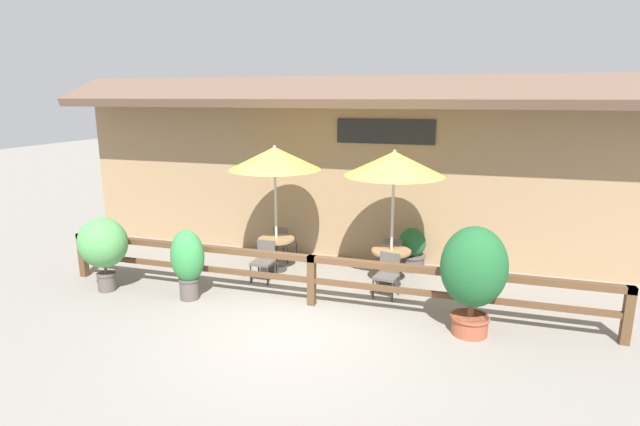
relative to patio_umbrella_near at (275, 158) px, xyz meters
The scene contains 15 objects.
ground_plane 3.85m from the patio_umbrella_near, 63.19° to the right, with size 60.00×60.00×0.00m, color gray.
building_facade 2.02m from the patio_umbrella_near, 48.27° to the left, with size 14.28×1.49×4.23m.
patio_railing 2.73m from the patio_umbrella_near, 49.84° to the right, with size 10.40×0.14×0.95m.
patio_umbrella_near is the anchor object (origin of this frame).
dining_table_near 1.91m from the patio_umbrella_near, 75.96° to the right, with size 0.80×0.80×0.73m.
chair_near_streetside 2.13m from the patio_umbrella_near, 91.53° to the right, with size 0.43×0.43×0.83m.
chair_near_wallside 2.13m from the patio_umbrella_near, 97.36° to the left, with size 0.51×0.51×0.83m.
patio_umbrella_middle 2.55m from the patio_umbrella_near, ahead, with size 1.96×1.96×2.77m.
dining_table_middle 3.19m from the patio_umbrella_near, ahead, with size 0.80×0.80×0.73m.
chair_middle_streetside 3.37m from the patio_umbrella_near, 15.82° to the right, with size 0.48×0.48×0.83m.
chair_middle_wallside 3.26m from the patio_umbrella_near, 11.18° to the left, with size 0.46×0.46×0.83m.
potted_plant_tall_tropical 3.81m from the patio_umbrella_near, 143.02° to the right, with size 0.97×0.87×1.48m.
potted_plant_entrance_palm 2.81m from the patio_umbrella_near, 116.49° to the right, with size 0.64×0.58×1.36m.
potted_plant_broad_leaf 4.78m from the patio_umbrella_near, 24.90° to the right, with size 1.04×0.94×1.80m.
potted_plant_small_flowering 3.62m from the patio_umbrella_near, 18.12° to the left, with size 0.62×0.62×0.94m.
Camera 1 is at (2.68, -7.15, 3.78)m, focal length 28.00 mm.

